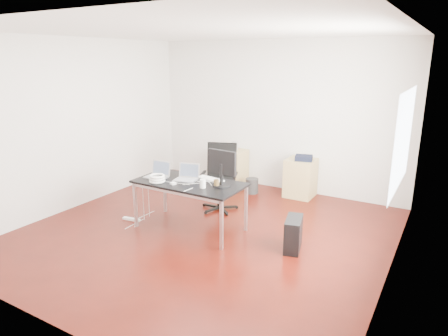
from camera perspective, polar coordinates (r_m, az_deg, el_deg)
The scene contains 18 objects.
room_shell at distance 5.47m, azimuth -2.57°, elevation 4.21°, with size 5.00×5.00×5.00m.
desk at distance 5.83m, azimuth -4.95°, elevation -2.49°, with size 1.60×0.80×0.73m.
office_chair at distance 6.65m, azimuth -0.56°, elevation -0.81°, with size 0.61×0.63×1.08m.
filing_cabinet_left at distance 7.99m, azimuth 1.19°, elevation 0.09°, with size 0.50×0.50×0.70m, color tan.
filing_cabinet_right at distance 7.43m, azimuth 10.87°, elevation -1.39°, with size 0.50×0.50×0.70m, color tan.
pc_tower at distance 5.43m, azimuth 9.87°, elevation -9.28°, with size 0.20×0.45×0.44m, color black.
wastebasket at distance 7.54m, azimuth 4.01°, elevation -2.55°, with size 0.24×0.24×0.28m, color black.
power_strip at distance 6.49m, azimuth -13.08°, elevation -7.13°, with size 0.30×0.06×0.04m, color white.
laptop_left at distance 6.10m, azimuth -9.43°, elevation -0.76°, with size 0.34×0.26×0.23m.
laptop_right at distance 5.91m, azimuth -5.34°, elevation -1.16°, with size 0.37×0.31×0.23m.
monitor at distance 5.56m, azimuth -0.29°, elevation 0.28°, with size 0.45×0.26×0.51m.
keyboard at distance 5.89m, azimuth -1.95°, elevation -1.59°, with size 0.44×0.14×0.02m, color white.
cup_white at distance 5.53m, azimuth -3.06°, elevation -2.24°, with size 0.08×0.08×0.12m, color white.
cup_brown at distance 5.58m, azimuth -1.10°, elevation -2.17°, with size 0.08×0.08×0.10m, color #503A1B.
cable_coil at distance 5.86m, azimuth -9.52°, elevation -1.49°, with size 0.24×0.24×0.11m.
power_adapter at distance 5.73m, azimuth -7.27°, elevation -2.18°, with size 0.07×0.07×0.03m, color white.
speaker at distance 7.90m, azimuth 1.55°, elevation 3.20°, with size 0.09×0.08×0.18m, color #9E9E9E.
navy_garment at distance 7.25m, azimuth 11.34°, elevation 1.41°, with size 0.30×0.24×0.09m, color black.
Camera 1 is at (2.95, -4.50, 2.47)m, focal length 32.00 mm.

